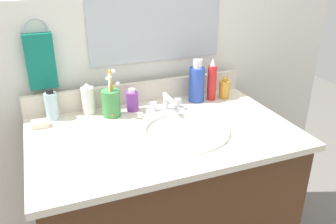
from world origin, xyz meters
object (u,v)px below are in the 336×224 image
object	(u,v)px
bottle_lotion_white	(88,99)
soap_bar	(40,124)
hand_towel	(41,61)
bottle_oil_amber	(224,89)
bottle_spray_red	(212,81)
bottle_shampoo_blue	(197,83)
bottle_cream_purple	(132,101)
bottle_gel_clear	(52,105)
cup_green	(111,102)
faucet	(166,106)

from	to	relation	value
bottle_lotion_white	soap_bar	world-z (taller)	bottle_lotion_white
hand_towel	bottle_oil_amber	distance (m)	0.80
bottle_spray_red	bottle_shampoo_blue	world-z (taller)	same
hand_towel	bottle_cream_purple	world-z (taller)	hand_towel
bottle_gel_clear	bottle_cream_purple	bearing A→B (deg)	-5.89
bottle_oil_amber	bottle_cream_purple	bearing A→B (deg)	178.01
bottle_lotion_white	cup_green	xyz separation A→B (m)	(0.08, -0.06, -0.00)
bottle_shampoo_blue	bottle_lotion_white	bearing A→B (deg)	175.52
bottle_oil_amber	cup_green	size ratio (longest dim) A/B	0.51
bottle_lotion_white	soap_bar	size ratio (longest dim) A/B	2.07
faucet	bottle_cream_purple	world-z (taller)	bottle_cream_purple
hand_towel	soap_bar	xyz separation A→B (m)	(-0.04, -0.13, -0.21)
hand_towel	bottle_shampoo_blue	distance (m)	0.66
faucet	bottle_gel_clear	distance (m)	0.46
hand_towel	cup_green	distance (m)	0.32
bottle_spray_red	bottle_gel_clear	size ratio (longest dim) A/B	1.53
bottle_lotion_white	bottle_spray_red	world-z (taller)	bottle_spray_red
hand_towel	bottle_spray_red	bearing A→B (deg)	-9.51
hand_towel	cup_green	world-z (taller)	hand_towel
faucet	bottle_shampoo_blue	distance (m)	0.19
faucet	soap_bar	world-z (taller)	faucet
bottle_gel_clear	bottle_shampoo_blue	bearing A→B (deg)	-3.26
bottle_spray_red	bottle_shampoo_blue	bearing A→B (deg)	170.85
hand_towel	soap_bar	size ratio (longest dim) A/B	3.44
bottle_oil_amber	bottle_shampoo_blue	bearing A→B (deg)	174.53
bottle_cream_purple	soap_bar	xyz separation A→B (m)	(-0.37, -0.03, -0.03)
bottle_cream_purple	bottle_lotion_white	bearing A→B (deg)	168.80
bottle_gel_clear	cup_green	size ratio (longest dim) A/B	0.65
bottle_shampoo_blue	cup_green	distance (m)	0.39
cup_green	soap_bar	size ratio (longest dim) A/B	3.04
bottle_spray_red	bottle_shampoo_blue	size ratio (longest dim) A/B	1.00
faucet	soap_bar	xyz separation A→B (m)	(-0.50, 0.04, -0.02)
bottle_shampoo_blue	bottle_spray_red	bearing A→B (deg)	-9.15
bottle_cream_purple	bottle_spray_red	size ratio (longest dim) A/B	0.50
faucet	soap_bar	size ratio (longest dim) A/B	2.50
soap_bar	bottle_lotion_white	bearing A→B (deg)	17.10
hand_towel	bottle_spray_red	xyz separation A→B (m)	(0.70, -0.12, -0.13)
bottle_lotion_white	bottle_gel_clear	bearing A→B (deg)	-179.22
bottle_lotion_white	bottle_gel_clear	world-z (taller)	bottle_lotion_white
bottle_gel_clear	bottle_shampoo_blue	world-z (taller)	bottle_shampoo_blue
bottle_oil_amber	bottle_spray_red	bearing A→B (deg)	178.49
bottle_oil_amber	cup_green	bearing A→B (deg)	-179.09
bottle_cream_purple	faucet	bearing A→B (deg)	-28.21
bottle_gel_clear	soap_bar	world-z (taller)	bottle_gel_clear
bottle_lotion_white	bottle_gel_clear	xyz separation A→B (m)	(-0.14, -0.00, -0.00)
bottle_shampoo_blue	cup_green	size ratio (longest dim) A/B	0.99
bottle_spray_red	soap_bar	world-z (taller)	bottle_spray_red
bottle_cream_purple	bottle_gel_clear	world-z (taller)	bottle_gel_clear
bottle_spray_red	bottle_shampoo_blue	xyz separation A→B (m)	(-0.07, 0.01, -0.00)
faucet	bottle_lotion_white	xyz separation A→B (m)	(-0.30, 0.10, 0.03)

